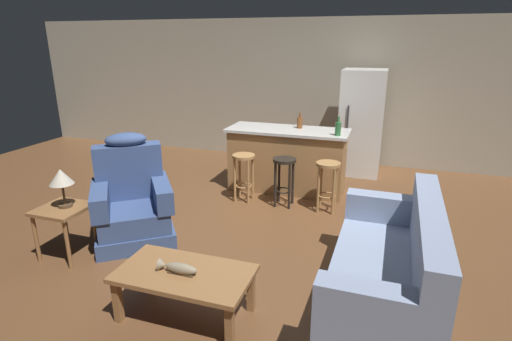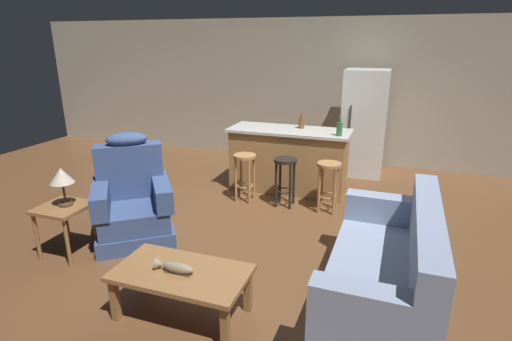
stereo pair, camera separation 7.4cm
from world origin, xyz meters
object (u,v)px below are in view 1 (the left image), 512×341
Objects in this scene: table_lamp at (61,179)px; kitchen_island at (287,160)px; end_table at (64,216)px; bar_stool_right at (328,178)px; couch at (390,271)px; bar_stool_left at (244,169)px; bottle_short_amber at (300,122)px; refrigerator at (361,123)px; coffee_table at (185,278)px; recliner_near_lamp at (132,203)px; fish_figurine at (178,268)px; bottle_tall_green at (338,128)px; bar_stool_middle at (284,173)px.

kitchen_island is at bearing 57.64° from table_lamp.
bar_stool_right reaches higher than end_table.
couch is 2.81× the size of bar_stool_left.
bar_stool_right is 2.92× the size of bottle_short_amber.
bottle_short_amber is at bearing -127.44° from refrigerator.
refrigerator is (1.03, 4.38, 0.52)m from coffee_table.
recliner_near_lamp is 4.03m from refrigerator.
fish_figurine is 1.65m from recliner_near_lamp.
end_table is (-3.25, -0.19, 0.12)m from couch.
table_lamp is at bearing -124.55° from refrigerator.
end_table is at bearing -134.58° from bottle_tall_green.
fish_figurine is 0.83× the size of table_lamp.
coffee_table is 1.79m from table_lamp.
recliner_near_lamp is at bearing -123.28° from bottle_short_amber.
bar_stool_middle is 0.39× the size of refrigerator.
table_lamp is 3.19m from kitchen_island.
recliner_near_lamp is 1.68m from bar_stool_left.
bottle_short_amber reaches higher than bar_stool_right.
recliner_near_lamp is 2.93× the size of table_lamp.
fish_figurine is 1.27× the size of bottle_tall_green.
bar_stool_right is at bearing -65.28° from couch.
kitchen_island is (1.71, 2.70, 0.02)m from end_table.
couch is 3.06m from bottle_short_amber.
bottle_short_amber is at bearing 56.57° from end_table.
refrigerator is at bearing 76.40° from fish_figurine.
couch is 1.06× the size of kitchen_island.
end_table is at bearing -120.96° from bar_stool_left.
couch is (1.59, 0.67, -0.02)m from coffee_table.
couch is 2.36m from bar_stool_middle.
bottle_tall_green is (1.23, 0.44, 0.58)m from bar_stool_left.
bottle_tall_green is at bearing 74.87° from coffee_table.
coffee_table is 0.57× the size of couch.
fish_figurine is 1.70m from end_table.
bar_stool_middle reaches higher than coffee_table.
fish_figurine is 0.19× the size of refrigerator.
coffee_table is 1.73m from couch.
table_lamp is 3.49m from bottle_tall_green.
kitchen_island is at bearing 53.12° from bar_stool_left.
kitchen_island is at bearing 57.58° from end_table.
couch is at bearing -66.21° from bar_stool_right.
recliner_near_lamp is at bearing -7.40° from couch.
couch is 3.26m from end_table.
bottle_tall_green reaches higher than table_lamp.
bar_stool_left is 2.55× the size of bottle_tall_green.
refrigerator is 1.42m from bottle_tall_green.
refrigerator is at bearing 55.42° from end_table.
bar_stool_left is at bearing 99.35° from coffee_table.
coffee_table is at bearing 35.99° from fish_figurine.
kitchen_island is 1.60m from refrigerator.
end_table is (-1.62, 0.51, -0.00)m from fish_figurine.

